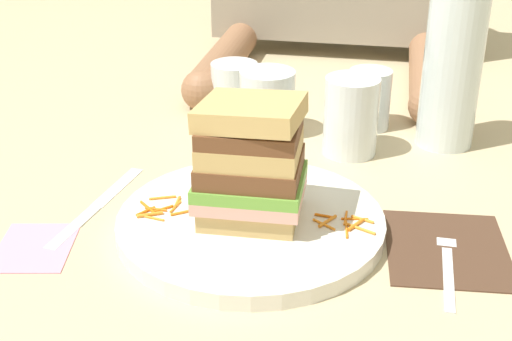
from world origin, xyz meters
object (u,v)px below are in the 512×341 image
fork (448,257)px  empty_tumbler_0 (369,99)px  empty_tumbler_1 (234,87)px  main_plate (251,223)px  napkin_dark (447,248)px  juice_glass (351,119)px  sandwich (251,162)px  knife (95,207)px  water_bottle (454,57)px  napkin_pink (35,247)px  empty_tumbler_2 (267,103)px

fork → empty_tumbler_0: 0.35m
fork → empty_tumbler_1: bearing=129.3°
main_plate → napkin_dark: main_plate is taller
main_plate → juice_glass: (0.09, 0.22, 0.04)m
sandwich → juice_glass: 0.24m
sandwich → knife: size_ratio=0.67×
napkin_dark → fork: bearing=-91.1°
water_bottle → empty_tumbler_0: bearing=159.6°
water_bottle → empty_tumbler_1: (-0.31, 0.07, -0.09)m
sandwich → napkin_pink: sandwich is taller
empty_tumbler_0 → knife: bearing=-134.1°
knife → empty_tumbler_2: (0.16, 0.25, 0.04)m
napkin_pink → knife: bearing=72.4°
fork → juice_glass: juice_glass is taller
juice_glass → empty_tumbler_0: size_ratio=1.22×
fork → knife: (-0.39, 0.03, -0.00)m
empty_tumbler_2 → napkin_pink: empty_tumbler_2 is taller
water_bottle → empty_tumbler_2: water_bottle is taller
fork → juice_glass: 0.27m
fork → knife: 0.39m
juice_glass → napkin_pink: 0.43m
napkin_dark → empty_tumbler_1: (-0.30, 0.35, 0.04)m
fork → juice_glass: size_ratio=1.60×
napkin_dark → knife: 0.39m
empty_tumbler_1 → napkin_dark: bearing=-48.9°
main_plate → napkin_dark: size_ratio=1.96×
juice_glass → empty_tumbler_2: bearing=159.5°
juice_glass → water_bottle: 0.16m
juice_glass → empty_tumbler_0: juice_glass is taller
juice_glass → napkin_dark: bearing=-61.9°
main_plate → juice_glass: juice_glass is taller
napkin_dark → juice_glass: (-0.12, 0.22, 0.05)m
fork → empty_tumbler_2: empty_tumbler_2 is taller
main_plate → juice_glass: bearing=68.2°
sandwich → napkin_pink: (-0.21, -0.08, -0.08)m
napkin_dark → empty_tumbler_0: (-0.10, 0.32, 0.04)m
fork → empty_tumbler_2: size_ratio=1.82×
fork → empty_tumbler_0: empty_tumbler_0 is taller
empty_tumbler_2 → knife: bearing=-121.5°
juice_glass → empty_tumbler_1: 0.22m
main_plate → empty_tumbler_2: empty_tumbler_2 is taller
sandwich → empty_tumbler_1: bearing=105.3°
napkin_pink → water_bottle: bearing=39.7°
main_plate → empty_tumbler_0: (0.11, 0.32, 0.03)m
empty_tumbler_0 → napkin_dark: bearing=-72.7°
fork → main_plate: bearing=174.3°
sandwich → fork: bearing=-5.8°
empty_tumbler_0 → empty_tumbler_2: (-0.14, -0.05, 0.00)m
napkin_dark → empty_tumbler_1: bearing=131.1°
napkin_pink → empty_tumbler_1: bearing=74.3°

